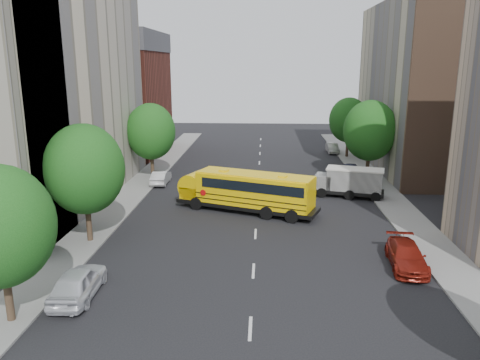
# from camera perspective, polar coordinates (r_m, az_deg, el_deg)

# --- Properties ---
(ground) EXTENTS (120.00, 120.00, 0.00)m
(ground) POSITION_cam_1_polar(r_m,az_deg,el_deg) (34.72, 1.97, -5.43)
(ground) COLOR black
(ground) RESTS_ON ground
(sidewalk_left) EXTENTS (3.00, 80.00, 0.12)m
(sidewalk_left) POSITION_cam_1_polar(r_m,az_deg,el_deg) (41.24, -14.11, -2.60)
(sidewalk_left) COLOR slate
(sidewalk_left) RESTS_ON ground
(sidewalk_right) EXTENTS (3.00, 80.00, 0.12)m
(sidewalk_right) POSITION_cam_1_polar(r_m,az_deg,el_deg) (40.95, 18.43, -3.02)
(sidewalk_right) COLOR slate
(sidewalk_right) RESTS_ON ground
(lane_markings) EXTENTS (0.15, 64.00, 0.01)m
(lane_markings) POSITION_cam_1_polar(r_m,az_deg,el_deg) (44.27, 2.20, -1.11)
(lane_markings) COLOR silver
(lane_markings) RESTS_ON ground
(building_left_cream) EXTENTS (10.00, 26.00, 20.00)m
(building_left_cream) POSITION_cam_1_polar(r_m,az_deg,el_deg) (42.96, -23.00, 10.87)
(building_left_cream) COLOR beige
(building_left_cream) RESTS_ON ground
(building_left_redbrick) EXTENTS (10.00, 15.00, 13.00)m
(building_left_redbrick) POSITION_cam_1_polar(r_m,az_deg,el_deg) (63.69, -14.12, 9.06)
(building_left_redbrick) COLOR maroon
(building_left_redbrick) RESTS_ON ground
(building_right_far) EXTENTS (10.00, 22.00, 18.00)m
(building_right_far) POSITION_cam_1_polar(r_m,az_deg,el_deg) (55.62, 21.67, 10.43)
(building_right_far) COLOR tan
(building_right_far) RESTS_ON ground
(building_right_sidewall) EXTENTS (10.10, 0.30, 18.00)m
(building_right_sidewall) POSITION_cam_1_polar(r_m,az_deg,el_deg) (45.32, 26.04, 9.40)
(building_right_sidewall) COLOR brown
(building_right_sidewall) RESTS_ON ground
(street_tree_1) EXTENTS (5.12, 5.12, 7.90)m
(street_tree_1) POSITION_cam_1_polar(r_m,az_deg,el_deg) (31.65, -18.44, 1.25)
(street_tree_1) COLOR #38281C
(street_tree_1) RESTS_ON ground
(street_tree_2) EXTENTS (4.99, 4.99, 7.71)m
(street_tree_2) POSITION_cam_1_polar(r_m,az_deg,el_deg) (48.60, -10.82, 5.82)
(street_tree_2) COLOR #38281C
(street_tree_2) RESTS_ON ground
(street_tree_4) EXTENTS (5.25, 5.25, 8.10)m
(street_tree_4) POSITION_cam_1_polar(r_m,az_deg,el_deg) (48.33, 15.55, 5.81)
(street_tree_4) COLOR #38281C
(street_tree_4) RESTS_ON ground
(street_tree_5) EXTENTS (4.86, 4.86, 7.51)m
(street_tree_5) POSITION_cam_1_polar(r_m,az_deg,el_deg) (60.06, 13.11, 7.12)
(street_tree_5) COLOR #38281C
(street_tree_5) RESTS_ON ground
(school_bus) EXTENTS (11.66, 6.53, 3.25)m
(school_bus) POSITION_cam_1_polar(r_m,az_deg,el_deg) (37.22, 0.65, -1.15)
(school_bus) COLOR black
(school_bus) RESTS_ON ground
(safari_truck) EXTENTS (6.43, 3.61, 2.61)m
(safari_truck) POSITION_cam_1_polar(r_m,az_deg,el_deg) (42.51, 13.19, -0.20)
(safari_truck) COLOR black
(safari_truck) RESTS_ON ground
(parked_car_0) EXTENTS (2.03, 4.74, 1.59)m
(parked_car_0) POSITION_cam_1_polar(r_m,az_deg,el_deg) (25.54, -19.14, -11.73)
(parked_car_0) COLOR silver
(parked_car_0) RESTS_ON ground
(parked_car_1) EXTENTS (1.47, 4.06, 1.33)m
(parked_car_1) POSITION_cam_1_polar(r_m,az_deg,el_deg) (46.68, -9.63, 0.34)
(parked_car_1) COLOR silver
(parked_car_1) RESTS_ON ground
(parked_car_3) EXTENTS (2.33, 4.91, 1.38)m
(parked_car_3) POSITION_cam_1_polar(r_m,az_deg,el_deg) (29.19, 19.63, -8.70)
(parked_car_3) COLOR maroon
(parked_car_3) RESTS_ON ground
(parked_car_4) EXTENTS (1.97, 4.33, 1.44)m
(parked_car_4) POSITION_cam_1_polar(r_m,az_deg,el_deg) (49.77, 13.42, 1.07)
(parked_car_4) COLOR #3A3760
(parked_car_4) RESTS_ON ground
(parked_car_5) EXTENTS (1.43, 3.96, 1.30)m
(parked_car_5) POSITION_cam_1_polar(r_m,az_deg,el_deg) (63.36, 11.19, 3.85)
(parked_car_5) COLOR #A7A7A1
(parked_car_5) RESTS_ON ground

